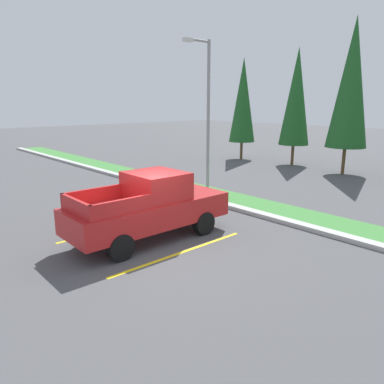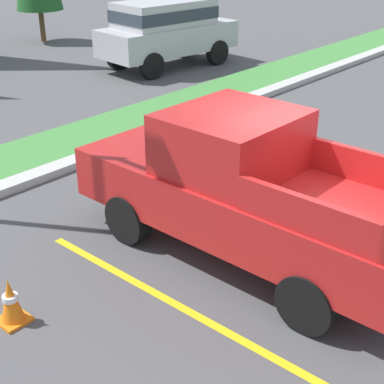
{
  "view_description": "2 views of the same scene",
  "coord_description": "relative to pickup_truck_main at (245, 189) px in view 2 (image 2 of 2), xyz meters",
  "views": [
    {
      "loc": [
        8.2,
        -5.85,
        4.18
      ],
      "look_at": [
        -1.11,
        2.55,
        1.13
      ],
      "focal_mm": 34.27,
      "sensor_mm": 36.0,
      "label": 1
    },
    {
      "loc": [
        -6.72,
        -3.65,
        4.46
      ],
      "look_at": [
        -1.13,
        1.26,
        0.87
      ],
      "focal_mm": 53.58,
      "sensor_mm": 36.0,
      "label": 2
    }
  ],
  "objects": [
    {
      "name": "traffic_cone",
      "position": [
        -3.1,
        1.15,
        -0.75
      ],
      "size": [
        0.36,
        0.36,
        0.6
      ],
      "color": "orange",
      "rests_on": "ground"
    },
    {
      "name": "grass_median",
      "position": [
        0.84,
        5.56,
        -1.01
      ],
      "size": [
        56.0,
        1.8,
        0.06
      ],
      "primitive_type": "cube",
      "color": "#42843D",
      "rests_on": "ground"
    },
    {
      "name": "parking_line_near",
      "position": [
        -1.55,
        -0.05,
        -1.04
      ],
      "size": [
        0.12,
        4.8,
        0.01
      ],
      "primitive_type": "cube",
      "color": "yellow",
      "rests_on": "ground"
    },
    {
      "name": "suv_distant",
      "position": [
        7.66,
        8.78,
        0.2
      ],
      "size": [
        4.77,
        2.32,
        2.1
      ],
      "color": "black",
      "rests_on": "ground"
    },
    {
      "name": "ground_plane",
      "position": [
        0.84,
        -0.54,
        -1.04
      ],
      "size": [
        120.0,
        120.0,
        0.0
      ],
      "primitive_type": "plane",
      "color": "#4C4C4F"
    },
    {
      "name": "parking_line_far",
      "position": [
        1.55,
        -0.05,
        -1.04
      ],
      "size": [
        0.12,
        4.8,
        0.01
      ],
      "primitive_type": "cube",
      "color": "yellow",
      "rests_on": "ground"
    },
    {
      "name": "pickup_truck_main",
      "position": [
        0.0,
        0.0,
        0.0
      ],
      "size": [
        2.01,
        5.25,
        2.1
      ],
      "color": "black",
      "rests_on": "ground"
    },
    {
      "name": "curb_strip",
      "position": [
        0.84,
        4.46,
        -0.97
      ],
      "size": [
        56.0,
        0.4,
        0.15
      ],
      "primitive_type": "cube",
      "color": "#B2B2AD",
      "rests_on": "ground"
    }
  ]
}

